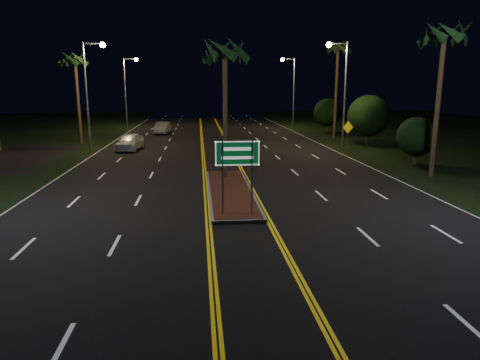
{
  "coord_description": "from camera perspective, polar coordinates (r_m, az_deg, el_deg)",
  "views": [
    {
      "loc": [
        -1.54,
        -14.23,
        5.33
      ],
      "look_at": [
        -0.03,
        1.39,
        1.9
      ],
      "focal_mm": 32.0,
      "sensor_mm": 36.0,
      "label": 1
    }
  ],
  "objects": [
    {
      "name": "car_near",
      "position": [
        38.05,
        -14.48,
        5.16
      ],
      "size": [
        2.81,
        5.29,
        1.68
      ],
      "primitive_type": "imported",
      "rotation": [
        0.0,
        0.0,
        -0.13
      ],
      "color": "white",
      "rests_on": "ground"
    },
    {
      "name": "highway_sign",
      "position": [
        17.34,
        -0.36,
        2.61
      ],
      "size": [
        1.8,
        0.08,
        3.2
      ],
      "color": "gray",
      "rests_on": "ground"
    },
    {
      "name": "palm_right_far",
      "position": [
        46.65,
        12.95,
        16.72
      ],
      "size": [
        2.4,
        2.4,
        10.3
      ],
      "color": "#382819",
      "rests_on": "ground"
    },
    {
      "name": "shrub_mid",
      "position": [
        41.35,
        16.73,
        8.2
      ],
      "size": [
        3.78,
        3.78,
        4.62
      ],
      "color": "#382819",
      "rests_on": "ground"
    },
    {
      "name": "warning_sign",
      "position": [
        37.67,
        14.18,
        6.3
      ],
      "size": [
        0.99,
        0.39,
        2.49
      ],
      "rotation": [
        0.0,
        0.0,
        0.36
      ],
      "color": "gray",
      "rests_on": "ground"
    },
    {
      "name": "shrub_far",
      "position": [
        52.61,
        11.57,
        8.82
      ],
      "size": [
        3.24,
        3.24,
        3.96
      ],
      "color": "#382819",
      "rests_on": "ground"
    },
    {
      "name": "palm_median",
      "position": [
        24.85,
        -2.05,
        16.81
      ],
      "size": [
        2.4,
        2.4,
        8.3
      ],
      "color": "#382819",
      "rests_on": "ground"
    },
    {
      "name": "palm_right_near",
      "position": [
        28.15,
        25.62,
        17.05
      ],
      "size": [
        2.4,
        2.4,
        9.3
      ],
      "color": "#382819",
      "rests_on": "ground"
    },
    {
      "name": "palm_left_far",
      "position": [
        43.77,
        -21.15,
        14.69
      ],
      "size": [
        2.4,
        2.4,
        8.8
      ],
      "color": "#382819",
      "rests_on": "ground"
    },
    {
      "name": "shrub_near",
      "position": [
        32.17,
        22.49,
        5.36
      ],
      "size": [
        2.7,
        2.7,
        3.3
      ],
      "color": "#382819",
      "rests_on": "ground"
    },
    {
      "name": "median_island",
      "position": [
        21.92,
        -1.34,
        -1.52
      ],
      "size": [
        2.25,
        10.25,
        0.17
      ],
      "color": "gray",
      "rests_on": "ground"
    },
    {
      "name": "ground",
      "position": [
        15.27,
        0.61,
        -8.09
      ],
      "size": [
        120.0,
        120.0,
        0.0
      ],
      "primitive_type": "plane",
      "color": "black",
      "rests_on": "ground"
    },
    {
      "name": "streetlight_right_far",
      "position": [
        57.53,
        6.83,
        12.56
      ],
      "size": [
        1.91,
        0.44,
        9.0
      ],
      "color": "gray",
      "rests_on": "ground"
    },
    {
      "name": "streetlight_left_far",
      "position": [
        58.93,
        -14.73,
        12.25
      ],
      "size": [
        1.91,
        0.44,
        9.0
      ],
      "color": "gray",
      "rests_on": "ground"
    },
    {
      "name": "car_far",
      "position": [
        50.89,
        -10.33,
        6.99
      ],
      "size": [
        2.43,
        4.82,
        1.55
      ],
      "primitive_type": "imported",
      "rotation": [
        0.0,
        0.0,
        -0.1
      ],
      "color": "#AFB1B9",
      "rests_on": "ground"
    },
    {
      "name": "streetlight_right_mid",
      "position": [
        38.22,
        13.34,
        12.49
      ],
      "size": [
        1.91,
        0.44,
        9.0
      ],
      "color": "gray",
      "rests_on": "ground"
    },
    {
      "name": "streetlight_left_mid",
      "position": [
        39.29,
        -19.33,
        12.13
      ],
      "size": [
        1.91,
        0.44,
        9.0
      ],
      "color": "gray",
      "rests_on": "ground"
    }
  ]
}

